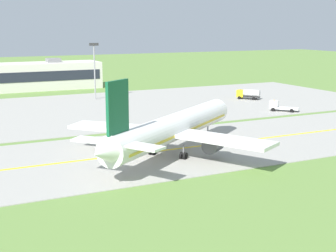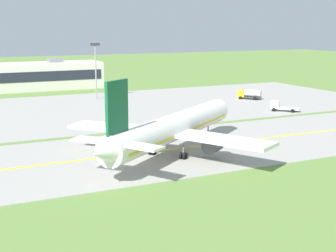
# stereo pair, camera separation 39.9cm
# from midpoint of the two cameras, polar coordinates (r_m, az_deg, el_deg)

# --- Properties ---
(ground_plane) EXTENTS (500.00, 500.00, 0.00)m
(ground_plane) POSITION_cam_midpoint_polar(r_m,az_deg,el_deg) (73.80, -4.49, -3.42)
(ground_plane) COLOR olive
(taxiway_strip) EXTENTS (240.00, 28.00, 0.10)m
(taxiway_strip) POSITION_cam_midpoint_polar(r_m,az_deg,el_deg) (73.78, -4.49, -3.38)
(taxiway_strip) COLOR #9E9B93
(taxiway_strip) RESTS_ON ground
(apron_pad) EXTENTS (140.00, 52.00, 0.10)m
(apron_pad) POSITION_cam_midpoint_polar(r_m,az_deg,el_deg) (115.79, -7.44, 2.06)
(apron_pad) COLOR #9E9B93
(apron_pad) RESTS_ON ground
(taxiway_centreline) EXTENTS (220.00, 0.60, 0.01)m
(taxiway_centreline) POSITION_cam_midpoint_polar(r_m,az_deg,el_deg) (73.77, -4.49, -3.34)
(taxiway_centreline) COLOR yellow
(taxiway_centreline) RESTS_ON taxiway_strip
(airplane_lead) EXTENTS (33.98, 28.96, 12.70)m
(airplane_lead) POSITION_cam_midpoint_polar(r_m,az_deg,el_deg) (72.75, 0.66, -0.25)
(airplane_lead) COLOR white
(airplane_lead) RESTS_ON ground
(service_truck_baggage) EXTENTS (5.86, 6.08, 2.59)m
(service_truck_baggage) POSITION_cam_midpoint_polar(r_m,az_deg,el_deg) (113.63, 13.05, 2.25)
(service_truck_baggage) COLOR silver
(service_truck_baggage) RESTS_ON ground
(service_truck_fuel) EXTENTS (5.36, 5.96, 2.65)m
(service_truck_fuel) POSITION_cam_midpoint_polar(r_m,az_deg,el_deg) (130.43, 9.55, 3.72)
(service_truck_fuel) COLOR yellow
(service_truck_fuel) RESTS_ON ground
(terminal_building) EXTENTS (45.73, 11.47, 9.27)m
(terminal_building) POSITION_cam_midpoint_polar(r_m,az_deg,el_deg) (153.60, -16.21, 5.55)
(terminal_building) COLOR beige
(terminal_building) RESTS_ON ground
(apron_light_mast) EXTENTS (2.40, 0.50, 14.70)m
(apron_light_mast) POSITION_cam_midpoint_polar(r_m,az_deg,el_deg) (129.24, -8.34, 7.17)
(apron_light_mast) COLOR gray
(apron_light_mast) RESTS_ON ground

